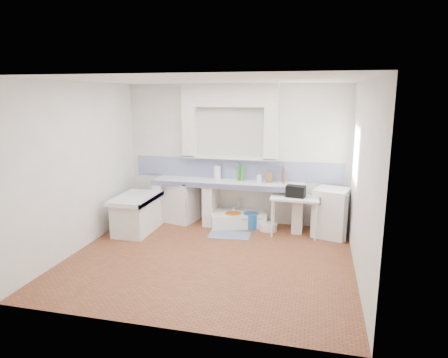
% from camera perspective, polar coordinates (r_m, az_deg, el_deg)
% --- Properties ---
extents(floor, '(4.50, 4.50, 0.00)m').
position_cam_1_polar(floor, '(6.51, -2.09, -11.35)').
color(floor, brown).
rests_on(floor, ground).
extents(ceiling, '(4.50, 4.50, 0.00)m').
position_cam_1_polar(ceiling, '(5.97, -2.31, 14.11)').
color(ceiling, white).
rests_on(ceiling, ground).
extents(wall_back, '(4.50, 0.00, 4.50)m').
position_cam_1_polar(wall_back, '(8.00, 1.67, 3.57)').
color(wall_back, white).
rests_on(wall_back, ground).
extents(wall_front, '(4.50, 0.00, 4.50)m').
position_cam_1_polar(wall_front, '(4.25, -9.49, -4.37)').
color(wall_front, white).
rests_on(wall_front, ground).
extents(wall_left, '(0.00, 4.50, 4.50)m').
position_cam_1_polar(wall_left, '(7.03, -20.16, 1.62)').
color(wall_left, white).
rests_on(wall_left, ground).
extents(wall_right, '(0.00, 4.50, 4.50)m').
position_cam_1_polar(wall_right, '(5.90, 19.34, -0.23)').
color(wall_right, white).
rests_on(wall_right, ground).
extents(alcove_mass, '(1.90, 0.25, 0.45)m').
position_cam_1_polar(alcove_mass, '(7.81, 0.80, 12.02)').
color(alcove_mass, white).
rests_on(alcove_mass, ground).
extents(window_frame, '(0.35, 0.86, 1.06)m').
position_cam_1_polar(window_frame, '(7.06, 19.94, 3.33)').
color(window_frame, '#331C10').
rests_on(window_frame, ground).
extents(lace_valance, '(0.01, 0.84, 0.24)m').
position_cam_1_polar(lace_valance, '(7.00, 18.98, 6.47)').
color(lace_valance, white).
rests_on(lace_valance, ground).
extents(counter_slab, '(3.00, 0.60, 0.08)m').
position_cam_1_polar(counter_slab, '(7.84, 0.48, -0.63)').
color(counter_slab, white).
rests_on(counter_slab, ground).
extents(counter_lip, '(3.00, 0.04, 0.10)m').
position_cam_1_polar(counter_lip, '(7.57, 0.00, -1.08)').
color(counter_lip, navy).
rests_on(counter_lip, ground).
extents(counter_pier_left, '(0.20, 0.55, 0.82)m').
position_cam_1_polar(counter_pier_left, '(8.36, -8.92, -3.13)').
color(counter_pier_left, white).
rests_on(counter_pier_left, ground).
extents(counter_pier_mid, '(0.20, 0.55, 0.82)m').
position_cam_1_polar(counter_pier_mid, '(8.03, -1.96, -3.63)').
color(counter_pier_mid, white).
rests_on(counter_pier_mid, ground).
extents(counter_pier_right, '(0.20, 0.55, 0.82)m').
position_cam_1_polar(counter_pier_right, '(7.77, 10.62, -4.39)').
color(counter_pier_right, white).
rests_on(counter_pier_right, ground).
extents(peninsula_top, '(0.70, 1.10, 0.08)m').
position_cam_1_polar(peninsula_top, '(7.68, -12.63, -2.74)').
color(peninsula_top, white).
rests_on(peninsula_top, ground).
extents(peninsula_base, '(0.60, 1.00, 0.62)m').
position_cam_1_polar(peninsula_base, '(7.77, -12.51, -5.23)').
color(peninsula_base, white).
rests_on(peninsula_base, ground).
extents(peninsula_lip, '(0.04, 1.10, 0.10)m').
position_cam_1_polar(peninsula_lip, '(7.54, -10.37, -2.91)').
color(peninsula_lip, navy).
rests_on(peninsula_lip, ground).
extents(backsplash, '(4.27, 0.03, 0.40)m').
position_cam_1_polar(backsplash, '(8.04, 1.64, 1.44)').
color(backsplash, navy).
rests_on(backsplash, ground).
extents(stove, '(0.70, 0.69, 0.82)m').
position_cam_1_polar(stove, '(8.24, -6.24, -3.28)').
color(stove, white).
rests_on(stove, ground).
extents(sink, '(1.21, 0.93, 0.26)m').
position_cam_1_polar(sink, '(7.98, 1.92, -5.85)').
color(sink, white).
rests_on(sink, ground).
extents(side_table, '(0.89, 0.50, 0.04)m').
position_cam_1_polar(side_table, '(7.50, 10.11, -5.30)').
color(side_table, white).
rests_on(side_table, ground).
extents(fridge, '(0.72, 0.72, 0.90)m').
position_cam_1_polar(fridge, '(7.60, 15.18, -4.68)').
color(fridge, white).
rests_on(fridge, ground).
extents(bucket_red, '(0.34, 0.34, 0.26)m').
position_cam_1_polar(bucket_red, '(8.06, 0.56, -5.65)').
color(bucket_red, red).
rests_on(bucket_red, ground).
extents(bucket_orange, '(0.38, 0.38, 0.29)m').
position_cam_1_polar(bucket_orange, '(7.86, 1.30, -6.00)').
color(bucket_orange, orange).
rests_on(bucket_orange, ground).
extents(bucket_blue, '(0.37, 0.37, 0.29)m').
position_cam_1_polar(bucket_blue, '(7.87, 3.93, -6.00)').
color(bucket_blue, blue).
rests_on(bucket_blue, ground).
extents(basin_white, '(0.41, 0.41, 0.14)m').
position_cam_1_polar(basin_white, '(7.79, 6.41, -6.85)').
color(basin_white, white).
rests_on(basin_white, ground).
extents(water_bottle_a, '(0.11, 0.11, 0.34)m').
position_cam_1_polar(water_bottle_a, '(8.14, 1.37, -5.19)').
color(water_bottle_a, silver).
rests_on(water_bottle_a, ground).
extents(water_bottle_b, '(0.09, 0.09, 0.28)m').
position_cam_1_polar(water_bottle_b, '(8.08, 2.90, -5.52)').
color(water_bottle_b, silver).
rests_on(water_bottle_b, ground).
extents(black_bag, '(0.37, 0.25, 0.21)m').
position_cam_1_polar(black_bag, '(7.37, 10.31, -1.78)').
color(black_bag, black).
rests_on(black_bag, side_table).
extents(green_bottle_a, '(0.09, 0.09, 0.32)m').
position_cam_1_polar(green_bottle_a, '(7.90, 2.20, 0.95)').
color(green_bottle_a, '#337E30').
rests_on(green_bottle_a, counter_slab).
extents(green_bottle_b, '(0.08, 0.08, 0.32)m').
position_cam_1_polar(green_bottle_b, '(7.84, 2.66, 0.85)').
color(green_bottle_b, '#337E30').
rests_on(green_bottle_b, counter_slab).
extents(knife_block, '(0.13, 0.11, 0.22)m').
position_cam_1_polar(knife_block, '(7.75, 6.54, 0.29)').
color(knife_block, brown).
rests_on(knife_block, counter_slab).
extents(cutting_board, '(0.07, 0.22, 0.30)m').
position_cam_1_polar(cutting_board, '(7.78, 8.56, 0.57)').
color(cutting_board, brown).
rests_on(cutting_board, counter_slab).
extents(paper_towel, '(0.17, 0.17, 0.27)m').
position_cam_1_polar(paper_towel, '(8.00, -0.99, 0.94)').
color(paper_towel, white).
rests_on(paper_towel, counter_slab).
extents(soap_bottle, '(0.09, 0.09, 0.19)m').
position_cam_1_polar(soap_bottle, '(7.78, 5.15, 0.26)').
color(soap_bottle, white).
rests_on(soap_bottle, counter_slab).
extents(rug, '(0.79, 0.48, 0.01)m').
position_cam_1_polar(rug, '(7.48, 0.79, -8.10)').
color(rug, navy).
rests_on(rug, ground).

